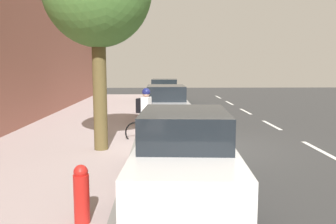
{
  "coord_description": "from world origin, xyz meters",
  "views": [
    {
      "loc": [
        1.2,
        9.9,
        2.33
      ],
      "look_at": [
        0.97,
        1.03,
        1.17
      ],
      "focal_mm": 37.67,
      "sensor_mm": 36.0,
      "label": 1
    }
  ],
  "objects_px": {
    "bicycle_at_curb": "(152,133)",
    "parked_sedan_green_nearest": "(165,91)",
    "parked_sedan_silver_second": "(166,104)",
    "cyclist_with_backpack": "(145,109)",
    "fire_hydrant": "(81,194)",
    "parked_sedan_white_mid": "(184,152)"
  },
  "relations": [
    {
      "from": "parked_sedan_white_mid",
      "to": "cyclist_with_backpack",
      "type": "xyz_separation_m",
      "value": [
        0.89,
        -4.4,
        0.26
      ]
    },
    {
      "from": "parked_sedan_silver_second",
      "to": "parked_sedan_white_mid",
      "type": "xyz_separation_m",
      "value": [
        -0.17,
        8.32,
        0.0
      ]
    },
    {
      "from": "parked_sedan_silver_second",
      "to": "fire_hydrant",
      "type": "distance_m",
      "value": 10.03
    },
    {
      "from": "bicycle_at_curb",
      "to": "cyclist_with_backpack",
      "type": "bearing_deg",
      "value": -63.86
    },
    {
      "from": "bicycle_at_curb",
      "to": "cyclist_with_backpack",
      "type": "distance_m",
      "value": 0.83
    },
    {
      "from": "bicycle_at_curb",
      "to": "parked_sedan_silver_second",
      "type": "bearing_deg",
      "value": -96.42
    },
    {
      "from": "cyclist_with_backpack",
      "to": "parked_sedan_white_mid",
      "type": "bearing_deg",
      "value": 101.39
    },
    {
      "from": "bicycle_at_curb",
      "to": "fire_hydrant",
      "type": "xyz_separation_m",
      "value": [
        0.89,
        5.55,
        0.2
      ]
    },
    {
      "from": "cyclist_with_backpack",
      "to": "fire_hydrant",
      "type": "distance_m",
      "value": 6.07
    },
    {
      "from": "parked_sedan_white_mid",
      "to": "parked_sedan_silver_second",
      "type": "bearing_deg",
      "value": -88.84
    },
    {
      "from": "parked_sedan_green_nearest",
      "to": "parked_sedan_white_mid",
      "type": "height_order",
      "value": "same"
    },
    {
      "from": "cyclist_with_backpack",
      "to": "parked_sedan_green_nearest",
      "type": "bearing_deg",
      "value": -93.97
    },
    {
      "from": "parked_sedan_white_mid",
      "to": "fire_hydrant",
      "type": "bearing_deg",
      "value": 46.11
    },
    {
      "from": "parked_sedan_silver_second",
      "to": "bicycle_at_curb",
      "type": "relative_size",
      "value": 2.62
    },
    {
      "from": "parked_sedan_green_nearest",
      "to": "fire_hydrant",
      "type": "relative_size",
      "value": 5.34
    },
    {
      "from": "parked_sedan_silver_second",
      "to": "fire_hydrant",
      "type": "relative_size",
      "value": 5.26
    },
    {
      "from": "bicycle_at_curb",
      "to": "parked_sedan_green_nearest",
      "type": "bearing_deg",
      "value": -92.74
    },
    {
      "from": "parked_sedan_white_mid",
      "to": "cyclist_with_backpack",
      "type": "distance_m",
      "value": 4.49
    },
    {
      "from": "parked_sedan_silver_second",
      "to": "bicycle_at_curb",
      "type": "bearing_deg",
      "value": 83.58
    },
    {
      "from": "parked_sedan_white_mid",
      "to": "cyclist_with_backpack",
      "type": "bearing_deg",
      "value": -78.61
    },
    {
      "from": "parked_sedan_silver_second",
      "to": "cyclist_with_backpack",
      "type": "height_order",
      "value": "cyclist_with_backpack"
    },
    {
      "from": "parked_sedan_green_nearest",
      "to": "cyclist_with_backpack",
      "type": "relative_size",
      "value": 2.7
    }
  ]
}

